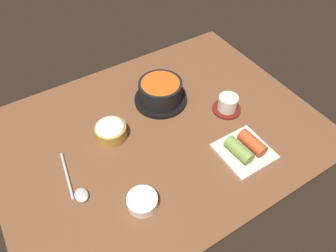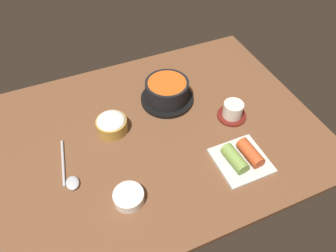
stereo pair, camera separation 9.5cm
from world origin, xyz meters
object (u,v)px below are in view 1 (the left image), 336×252
at_px(rice_bowl, 111,130).
at_px(spoon, 76,188).
at_px(stone_pot, 161,92).
at_px(kimchi_plate, 245,149).
at_px(tea_cup_with_saucer, 227,104).
at_px(side_bowl_near, 142,201).

xyz_separation_m(rice_bowl, spoon, (-0.16, -0.12, -0.02)).
bearing_deg(stone_pot, rice_bowl, -164.95).
distance_m(rice_bowl, kimchi_plate, 0.41).
height_order(tea_cup_with_saucer, kimchi_plate, tea_cup_with_saucer).
xyz_separation_m(stone_pot, tea_cup_with_saucer, (0.17, -0.16, -0.01)).
bearing_deg(side_bowl_near, tea_cup_with_saucer, 20.93).
relative_size(stone_pot, tea_cup_with_saucer, 1.90).
xyz_separation_m(tea_cup_with_saucer, kimchi_plate, (-0.07, -0.17, -0.01)).
xyz_separation_m(tea_cup_with_saucer, side_bowl_near, (-0.41, -0.16, -0.01)).
xyz_separation_m(stone_pot, kimchi_plate, (0.10, -0.32, -0.02)).
relative_size(rice_bowl, side_bowl_near, 1.18).
bearing_deg(tea_cup_with_saucer, side_bowl_near, -159.07).
height_order(rice_bowl, kimchi_plate, rice_bowl).
bearing_deg(stone_pot, tea_cup_with_saucer, -43.37).
xyz_separation_m(rice_bowl, kimchi_plate, (0.31, -0.27, -0.01)).
relative_size(rice_bowl, tea_cup_with_saucer, 1.01).
bearing_deg(side_bowl_near, spoon, 134.72).
distance_m(tea_cup_with_saucer, spoon, 0.54).
bearing_deg(kimchi_plate, stone_pot, 106.53).
bearing_deg(spoon, side_bowl_near, -45.28).
bearing_deg(kimchi_plate, side_bowl_near, 178.02).
relative_size(tea_cup_with_saucer, kimchi_plate, 0.65).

